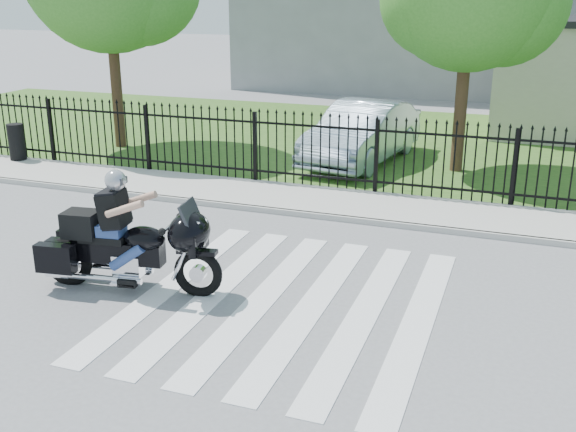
% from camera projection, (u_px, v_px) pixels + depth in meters
% --- Properties ---
extents(ground, '(120.00, 120.00, 0.00)m').
position_uv_depth(ground, '(287.00, 303.00, 10.32)').
color(ground, slate).
rests_on(ground, ground).
extents(crosswalk, '(5.00, 5.50, 0.01)m').
position_uv_depth(crosswalk, '(287.00, 302.00, 10.32)').
color(crosswalk, silver).
rests_on(crosswalk, ground).
extents(sidewalk, '(40.00, 2.00, 0.12)m').
position_uv_depth(sidewalk, '(365.00, 206.00, 14.76)').
color(sidewalk, '#ADAAA3').
rests_on(sidewalk, ground).
extents(curb, '(40.00, 0.12, 0.12)m').
position_uv_depth(curb, '(353.00, 220.00, 13.87)').
color(curb, '#ADAAA3').
rests_on(curb, ground).
extents(grass_strip, '(40.00, 12.00, 0.02)m').
position_uv_depth(grass_strip, '(418.00, 143.00, 21.02)').
color(grass_strip, '#2B501B').
rests_on(grass_strip, ground).
extents(iron_fence, '(26.00, 0.04, 1.80)m').
position_uv_depth(iron_fence, '(376.00, 158.00, 15.39)').
color(iron_fence, black).
rests_on(iron_fence, ground).
extents(motorcycle_rider, '(3.03, 1.21, 2.01)m').
position_uv_depth(motorcycle_rider, '(124.00, 241.00, 10.55)').
color(motorcycle_rider, black).
rests_on(motorcycle_rider, ground).
extents(parked_car, '(2.45, 5.17, 1.64)m').
position_uv_depth(parked_car, '(362.00, 133.00, 18.50)').
color(parked_car, '#A8BED3').
rests_on(parked_car, grass_strip).
extents(litter_bin, '(0.56, 0.56, 0.99)m').
position_uv_depth(litter_bin, '(17.00, 142.00, 18.42)').
color(litter_bin, black).
rests_on(litter_bin, sidewalk).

